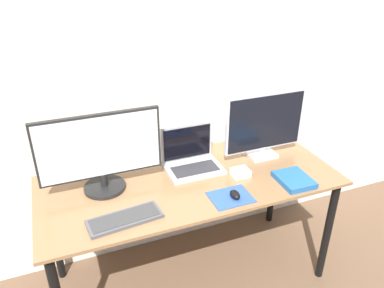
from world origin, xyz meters
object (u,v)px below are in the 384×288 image
Objects in this scene: laptop at (191,158)px; power_brick at (240,173)px; monitor_right at (265,124)px; book at (294,180)px; mouse at (235,195)px; keyboard at (125,219)px; monitor_left at (100,152)px.

laptop is 0.29m from power_brick.
monitor_right is 0.37m from book.
mouse is 0.36× the size of book.
book is at bearing -34.64° from power_brick.
book is (0.91, -0.02, 0.01)m from keyboard.
mouse is at bearing -76.38° from laptop.
book is at bearing -87.64° from monitor_right.
mouse reaches higher than book.
mouse is (0.59, -0.33, -0.19)m from monitor_left.
mouse is at bearing -177.33° from book.
monitor_right is 0.52m from mouse.
keyboard is 0.92m from book.
monitor_left is 8.42× the size of mouse.
power_brick is (-0.24, 0.16, 0.00)m from book.
monitor_left reaches higher than monitor_right.
laptop is at bearing 141.98° from book.
monitor_left is at bearing 97.90° from keyboard.
book is 0.29m from power_brick.
power_brick is at bearing 54.96° from mouse.
monitor_right is at bearing 92.36° from book.
monitor_right is (0.94, 0.00, -0.01)m from monitor_left.
keyboard is 0.69m from power_brick.
keyboard is 4.82× the size of mouse.
mouse is at bearing -125.04° from power_brick.
power_brick is (0.72, -0.15, -0.20)m from monitor_left.
monitor_left is 3.02× the size of book.
keyboard is at bearing 179.04° from book.
keyboard is 1.72× the size of book.
power_brick is at bearing -11.57° from monitor_left.
monitor_left is 0.94m from monitor_right.
monitor_right is at bearing 0.01° from monitor_left.
keyboard is 3.65× the size of power_brick.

